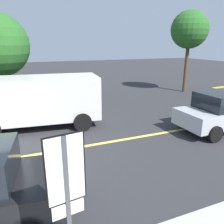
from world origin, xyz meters
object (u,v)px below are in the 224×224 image
at_px(speed_limit_sign, 67,187).
at_px(white_van, 38,99).
at_px(tree_centre_verge, 190,30).
at_px(car_silver_approaching, 224,111).

height_order(speed_limit_sign, white_van, speed_limit_sign).
distance_m(speed_limit_sign, white_van, 7.40).
bearing_deg(white_van, tree_centre_verge, 18.72).
distance_m(speed_limit_sign, tree_centre_verge, 15.93).
distance_m(white_van, car_silver_approaching, 7.98).
bearing_deg(car_silver_approaching, white_van, 155.53).
bearing_deg(car_silver_approaching, tree_centre_verge, 62.38).
bearing_deg(car_silver_approaching, speed_limit_sign, -151.29).
xyz_separation_m(speed_limit_sign, tree_centre_verge, (11.12, 11.08, 2.70)).
distance_m(speed_limit_sign, car_silver_approaching, 8.56).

